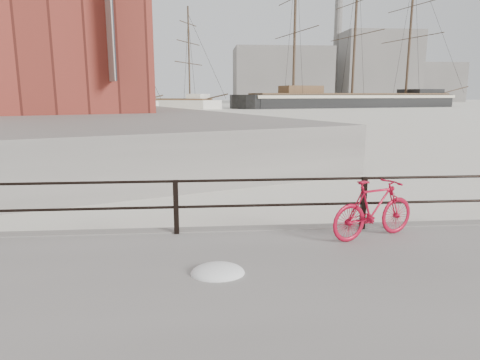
# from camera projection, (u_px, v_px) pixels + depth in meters

# --- Properties ---
(far_quay) EXTENTS (78.44, 148.07, 1.80)m
(far_quay) POSITION_uv_depth(u_px,v_px,m) (14.00, 105.00, 75.55)
(far_quay) COLOR gray
(far_quay) RESTS_ON ground
(bicycle) EXTENTS (1.74, 0.86, 1.06)m
(bicycle) POSITION_uv_depth(u_px,v_px,m) (374.00, 209.00, 7.53)
(bicycle) COLOR #AA0B26
(bicycle) RESTS_ON promenade
(barque_black) EXTENTS (64.23, 33.64, 34.57)m
(barque_black) POSITION_uv_depth(u_px,v_px,m) (351.00, 107.00, 92.77)
(barque_black) COLOR black
(barque_black) RESTS_ON ground
(schooner_mid) EXTENTS (30.06, 21.98, 20.03)m
(schooner_mid) POSITION_uv_depth(u_px,v_px,m) (162.00, 108.00, 86.25)
(schooner_mid) COLOR silver
(schooner_mid) RESTS_ON ground
(schooner_left) EXTENTS (24.30, 18.05, 17.03)m
(schooner_left) POSITION_uv_depth(u_px,v_px,m) (100.00, 111.00, 73.44)
(schooner_left) COLOR silver
(schooner_left) RESTS_ON ground
(apartment_brick) EXTENTS (27.87, 22.90, 21.20)m
(apartment_brick) POSITION_uv_depth(u_px,v_px,m) (2.00, 54.00, 103.03)
(apartment_brick) COLOR brown
(apartment_brick) RESTS_ON far_quay
(industrial_west) EXTENTS (32.00, 18.00, 18.00)m
(industrial_west) POSITION_uv_depth(u_px,v_px,m) (282.00, 76.00, 145.25)
(industrial_west) COLOR gray
(industrial_west) RESTS_ON ground
(industrial_mid) EXTENTS (26.00, 20.00, 24.00)m
(industrial_mid) POSITION_uv_depth(u_px,v_px,m) (376.00, 68.00, 152.39)
(industrial_mid) COLOR gray
(industrial_mid) RESTS_ON ground
(industrial_east) EXTENTS (20.00, 16.00, 14.00)m
(industrial_east) POSITION_uv_depth(u_px,v_px,m) (429.00, 83.00, 160.13)
(industrial_east) COLOR gray
(industrial_east) RESTS_ON ground
(smokestack) EXTENTS (2.80, 2.80, 44.00)m
(smokestack) POSITION_uv_depth(u_px,v_px,m) (337.00, 40.00, 154.24)
(smokestack) COLOR gray
(smokestack) RESTS_ON ground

